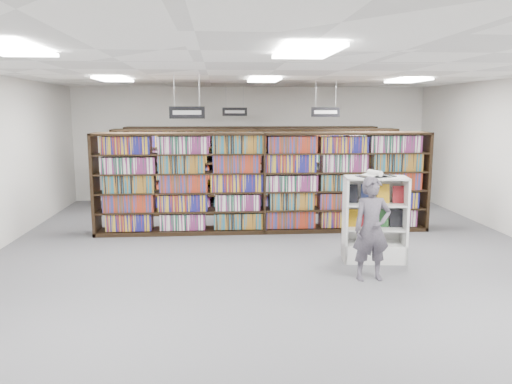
{
  "coord_description": "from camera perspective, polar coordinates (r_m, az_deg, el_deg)",
  "views": [
    {
      "loc": [
        -0.92,
        -8.31,
        2.55
      ],
      "look_at": [
        -0.27,
        0.5,
        1.1
      ],
      "focal_mm": 35.0,
      "sensor_mm": 36.0,
      "label": 1
    }
  ],
  "objects": [
    {
      "name": "floor",
      "position": [
        8.74,
        2.02,
        -7.64
      ],
      "size": [
        12.0,
        12.0,
        0.0
      ],
      "primitive_type": "plane",
      "color": "#57575D",
      "rests_on": "ground"
    },
    {
      "name": "ceiling",
      "position": [
        8.39,
        2.15,
        13.75
      ],
      "size": [
        10.0,
        12.0,
        0.1
      ],
      "primitive_type": "cube",
      "color": "white",
      "rests_on": "wall_back"
    },
    {
      "name": "wall_back",
      "position": [
        14.37,
        -0.54,
        5.54
      ],
      "size": [
        10.0,
        0.1,
        3.2
      ],
      "primitive_type": "cube",
      "color": "silver",
      "rests_on": "ground"
    },
    {
      "name": "wall_front",
      "position": [
        2.66,
        16.64,
        -12.04
      ],
      "size": [
        10.0,
        0.1,
        3.2
      ],
      "primitive_type": "cube",
      "color": "silver",
      "rests_on": "ground"
    },
    {
      "name": "bookshelf_row_near",
      "position": [
        10.46,
        0.87,
        1.08
      ],
      "size": [
        7.0,
        0.6,
        2.1
      ],
      "color": "black",
      "rests_on": "floor"
    },
    {
      "name": "bookshelf_row_mid",
      "position": [
        12.44,
        0.05,
        2.4
      ],
      "size": [
        7.0,
        0.6,
        2.1
      ],
      "color": "black",
      "rests_on": "floor"
    },
    {
      "name": "bookshelf_row_far",
      "position": [
        14.12,
        -0.46,
        3.23
      ],
      "size": [
        7.0,
        0.6,
        2.1
      ],
      "color": "black",
      "rests_on": "floor"
    },
    {
      "name": "aisle_sign_left",
      "position": [
        9.33,
        -7.89,
        9.12
      ],
      "size": [
        0.65,
        0.02,
        0.8
      ],
      "color": "#B2B2B7",
      "rests_on": "ceiling"
    },
    {
      "name": "aisle_sign_right",
      "position": [
        11.57,
        7.96,
        9.14
      ],
      "size": [
        0.65,
        0.02,
        0.8
      ],
      "color": "#B2B2B7",
      "rests_on": "ceiling"
    },
    {
      "name": "aisle_sign_center",
      "position": [
        13.32,
        -2.45,
        9.24
      ],
      "size": [
        0.65,
        0.02,
        0.8
      ],
      "color": "#B2B2B7",
      "rests_on": "ceiling"
    },
    {
      "name": "troffer_front_left",
      "position": [
        5.74,
        -26.35,
        14.47
      ],
      "size": [
        0.6,
        1.2,
        0.04
      ],
      "primitive_type": "cube",
      "color": "white",
      "rests_on": "ceiling"
    },
    {
      "name": "troffer_front_center",
      "position": [
        5.43,
        5.78,
        15.71
      ],
      "size": [
        0.6,
        1.2,
        0.04
      ],
      "primitive_type": "cube",
      "color": "white",
      "rests_on": "ceiling"
    },
    {
      "name": "troffer_back_left",
      "position": [
        10.54,
        -15.97,
        12.29
      ],
      "size": [
        0.6,
        1.2,
        0.04
      ],
      "primitive_type": "cube",
      "color": "white",
      "rests_on": "ceiling"
    },
    {
      "name": "troffer_back_center",
      "position": [
        10.37,
        0.9,
        12.69
      ],
      "size": [
        0.6,
        1.2,
        0.04
      ],
      "primitive_type": "cube",
      "color": "white",
      "rests_on": "ceiling"
    },
    {
      "name": "troffer_back_right",
      "position": [
        11.05,
        16.95,
        12.09
      ],
      "size": [
        0.6,
        1.2,
        0.04
      ],
      "primitive_type": "cube",
      "color": "white",
      "rests_on": "ceiling"
    },
    {
      "name": "endcap_display",
      "position": [
        8.78,
        13.3,
        -4.54
      ],
      "size": [
        1.09,
        0.64,
        1.45
      ],
      "rotation": [
        0.0,
        0.0,
        -0.12
      ],
      "color": "silver",
      "rests_on": "floor"
    },
    {
      "name": "open_book",
      "position": [
        8.6,
        13.49,
        1.94
      ],
      "size": [
        0.69,
        0.55,
        0.13
      ],
      "rotation": [
        0.0,
        0.0,
        0.38
      ],
      "color": "black",
      "rests_on": "endcap_display"
    },
    {
      "name": "shopper",
      "position": [
        7.71,
        13.08,
        -4.14
      ],
      "size": [
        0.6,
        0.41,
        1.58
      ],
      "primitive_type": "imported",
      "rotation": [
        0.0,
        0.0,
        0.06
      ],
      "color": "#524C57",
      "rests_on": "floor"
    }
  ]
}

